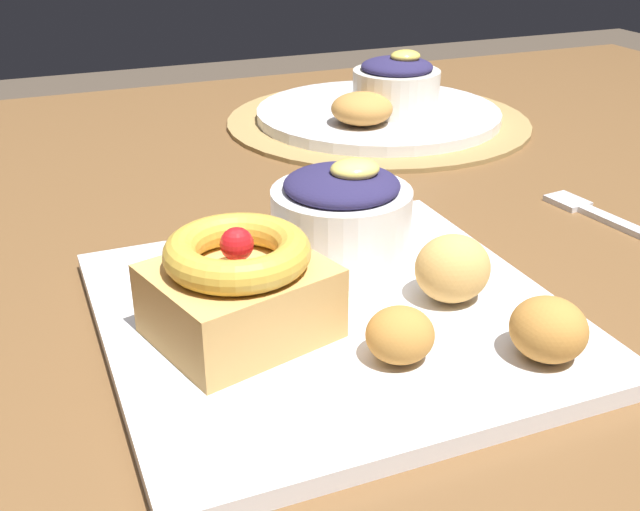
{
  "coord_description": "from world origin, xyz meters",
  "views": [
    {
      "loc": [
        -0.25,
        -0.57,
        0.99
      ],
      "look_at": [
        -0.08,
        -0.15,
        0.77
      ],
      "focal_mm": 43.68,
      "sensor_mm": 36.0,
      "label": 1
    }
  ],
  "objects_px": {
    "berry_ramekin": "(342,216)",
    "fritter_back": "(400,335)",
    "fritter_middle": "(450,269)",
    "back_pastry": "(362,109)",
    "cake_slice": "(239,287)",
    "back_ramekin": "(396,85)",
    "fork": "(598,215)",
    "back_plate": "(378,114)",
    "fritter_front": "(548,329)",
    "front_plate": "(332,316)"
  },
  "relations": [
    {
      "from": "back_plate",
      "to": "back_pastry",
      "type": "relative_size",
      "value": 4.22
    },
    {
      "from": "fritter_middle",
      "to": "fritter_back",
      "type": "xyz_separation_m",
      "value": [
        -0.06,
        -0.05,
        -0.01
      ]
    },
    {
      "from": "fritter_front",
      "to": "fritter_middle",
      "type": "xyz_separation_m",
      "value": [
        -0.02,
        0.08,
        0.0
      ]
    },
    {
      "from": "berry_ramekin",
      "to": "fork",
      "type": "distance_m",
      "value": 0.25
    },
    {
      "from": "fritter_back",
      "to": "fork",
      "type": "distance_m",
      "value": 0.3
    },
    {
      "from": "front_plate",
      "to": "back_ramekin",
      "type": "bearing_deg",
      "value": 57.61
    },
    {
      "from": "cake_slice",
      "to": "fork",
      "type": "height_order",
      "value": "cake_slice"
    },
    {
      "from": "back_plate",
      "to": "back_ramekin",
      "type": "relative_size",
      "value": 2.86
    },
    {
      "from": "front_plate",
      "to": "fritter_front",
      "type": "bearing_deg",
      "value": -47.3
    },
    {
      "from": "back_pastry",
      "to": "front_plate",
      "type": "bearing_deg",
      "value": -117.8
    },
    {
      "from": "back_plate",
      "to": "back_pastry",
      "type": "xyz_separation_m",
      "value": [
        -0.04,
        -0.05,
        0.02
      ]
    },
    {
      "from": "fritter_front",
      "to": "fork",
      "type": "relative_size",
      "value": 0.36
    },
    {
      "from": "front_plate",
      "to": "back_pastry",
      "type": "relative_size",
      "value": 4.21
    },
    {
      "from": "berry_ramekin",
      "to": "fork",
      "type": "height_order",
      "value": "berry_ramekin"
    },
    {
      "from": "back_ramekin",
      "to": "fritter_front",
      "type": "bearing_deg",
      "value": -107.6
    },
    {
      "from": "back_pastry",
      "to": "berry_ramekin",
      "type": "bearing_deg",
      "value": -117.67
    },
    {
      "from": "back_plate",
      "to": "back_ramekin",
      "type": "xyz_separation_m",
      "value": [
        0.01,
        -0.02,
        0.04
      ]
    },
    {
      "from": "berry_ramekin",
      "to": "fritter_back",
      "type": "bearing_deg",
      "value": -99.46
    },
    {
      "from": "back_pastry",
      "to": "back_plate",
      "type": "bearing_deg",
      "value": 47.85
    },
    {
      "from": "fritter_middle",
      "to": "back_plate",
      "type": "bearing_deg",
      "value": 69.64
    },
    {
      "from": "fritter_middle",
      "to": "back_ramekin",
      "type": "distance_m",
      "value": 0.44
    },
    {
      "from": "berry_ramekin",
      "to": "fritter_back",
      "type": "relative_size",
      "value": 2.51
    },
    {
      "from": "back_ramekin",
      "to": "fork",
      "type": "relative_size",
      "value": 0.78
    },
    {
      "from": "fritter_middle",
      "to": "back_pastry",
      "type": "distance_m",
      "value": 0.39
    },
    {
      "from": "back_ramekin",
      "to": "back_pastry",
      "type": "bearing_deg",
      "value": -150.69
    },
    {
      "from": "cake_slice",
      "to": "fritter_front",
      "type": "relative_size",
      "value": 2.57
    },
    {
      "from": "fritter_back",
      "to": "back_plate",
      "type": "relative_size",
      "value": 0.14
    },
    {
      "from": "front_plate",
      "to": "cake_slice",
      "type": "xyz_separation_m",
      "value": [
        -0.06,
        -0.01,
        0.04
      ]
    },
    {
      "from": "fritter_back",
      "to": "back_pastry",
      "type": "height_order",
      "value": "back_pastry"
    },
    {
      "from": "fritter_back",
      "to": "back_pastry",
      "type": "distance_m",
      "value": 0.45
    },
    {
      "from": "back_plate",
      "to": "back_pastry",
      "type": "distance_m",
      "value": 0.07
    },
    {
      "from": "front_plate",
      "to": "back_pastry",
      "type": "xyz_separation_m",
      "value": [
        0.19,
        0.35,
        0.03
      ]
    },
    {
      "from": "berry_ramekin",
      "to": "back_pastry",
      "type": "height_order",
      "value": "berry_ramekin"
    },
    {
      "from": "berry_ramekin",
      "to": "back_plate",
      "type": "height_order",
      "value": "berry_ramekin"
    },
    {
      "from": "back_plate",
      "to": "fork",
      "type": "bearing_deg",
      "value": -81.7
    },
    {
      "from": "front_plate",
      "to": "fritter_front",
      "type": "distance_m",
      "value": 0.14
    },
    {
      "from": "cake_slice",
      "to": "fritter_back",
      "type": "relative_size",
      "value": 2.95
    },
    {
      "from": "cake_slice",
      "to": "fritter_front",
      "type": "distance_m",
      "value": 0.18
    },
    {
      "from": "front_plate",
      "to": "berry_ramekin",
      "type": "relative_size",
      "value": 2.85
    },
    {
      "from": "back_plate",
      "to": "fritter_back",
      "type": "bearing_deg",
      "value": -114.88
    },
    {
      "from": "fritter_front",
      "to": "back_ramekin",
      "type": "relative_size",
      "value": 0.46
    },
    {
      "from": "back_pastry",
      "to": "fork",
      "type": "bearing_deg",
      "value": -71.56
    },
    {
      "from": "cake_slice",
      "to": "back_plate",
      "type": "height_order",
      "value": "cake_slice"
    },
    {
      "from": "back_plate",
      "to": "back_ramekin",
      "type": "distance_m",
      "value": 0.04
    },
    {
      "from": "back_ramekin",
      "to": "fritter_middle",
      "type": "bearing_deg",
      "value": -112.81
    },
    {
      "from": "cake_slice",
      "to": "fork",
      "type": "xyz_separation_m",
      "value": [
        0.34,
        0.08,
        -0.04
      ]
    },
    {
      "from": "fritter_back",
      "to": "back_pastry",
      "type": "xyz_separation_m",
      "value": [
        0.17,
        0.42,
        0.01
      ]
    },
    {
      "from": "fritter_front",
      "to": "fork",
      "type": "xyz_separation_m",
      "value": [
        0.19,
        0.17,
        -0.03
      ]
    },
    {
      "from": "back_plate",
      "to": "berry_ramekin",
      "type": "bearing_deg",
      "value": -120.12
    },
    {
      "from": "back_pastry",
      "to": "fritter_front",
      "type": "bearing_deg",
      "value": -101.88
    }
  ]
}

